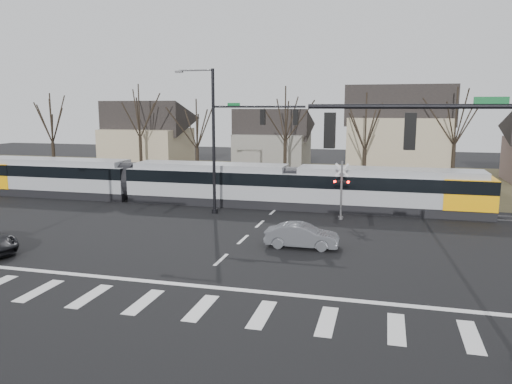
# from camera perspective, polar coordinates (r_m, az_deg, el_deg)

# --- Properties ---
(ground) EXTENTS (140.00, 140.00, 0.00)m
(ground) POSITION_cam_1_polar(r_m,az_deg,el_deg) (23.57, -5.57, -9.12)
(ground) COLOR black
(grass_verge) EXTENTS (140.00, 28.00, 0.01)m
(grass_verge) POSITION_cam_1_polar(r_m,az_deg,el_deg) (54.02, 6.14, 1.58)
(grass_verge) COLOR #38331E
(grass_verge) RESTS_ON ground
(crosswalk) EXTENTS (27.00, 2.60, 0.01)m
(crosswalk) POSITION_cam_1_polar(r_m,az_deg,el_deg) (20.10, -9.58, -12.59)
(crosswalk) COLOR silver
(crosswalk) RESTS_ON ground
(stop_line) EXTENTS (28.00, 0.35, 0.01)m
(stop_line) POSITION_cam_1_polar(r_m,az_deg,el_deg) (21.98, -7.21, -10.55)
(stop_line) COLOR silver
(stop_line) RESTS_ON ground
(lane_dashes) EXTENTS (0.18, 30.00, 0.01)m
(lane_dashes) POSITION_cam_1_polar(r_m,az_deg,el_deg) (38.48, 2.62, -1.67)
(lane_dashes) COLOR silver
(lane_dashes) RESTS_ON ground
(rail_pair) EXTENTS (90.00, 1.52, 0.06)m
(rail_pair) POSITION_cam_1_polar(r_m,az_deg,el_deg) (38.28, 2.56, -1.69)
(rail_pair) COLOR #59595E
(rail_pair) RESTS_ON ground
(tram) EXTENTS (42.05, 3.12, 3.19)m
(tram) POSITION_cam_1_polar(r_m,az_deg,el_deg) (39.74, -5.45, 1.20)
(tram) COLOR gray
(tram) RESTS_ON ground
(sedan) EXTENTS (1.53, 4.05, 1.32)m
(sedan) POSITION_cam_1_polar(r_m,az_deg,el_deg) (27.38, 5.27, -4.99)
(sedan) COLOR #515359
(sedan) RESTS_ON ground
(signal_pole_near_right) EXTENTS (6.72, 0.44, 8.00)m
(signal_pole_near_right) POSITION_cam_1_polar(r_m,az_deg,el_deg) (15.30, 23.19, -0.19)
(signal_pole_near_right) COLOR black
(signal_pole_near_right) RESTS_ON ground
(signal_pole_far) EXTENTS (9.28, 0.44, 10.20)m
(signal_pole_far) POSITION_cam_1_polar(r_m,az_deg,el_deg) (34.98, -2.39, 6.60)
(signal_pole_far) COLOR black
(signal_pole_far) RESTS_ON ground
(rail_crossing_signal) EXTENTS (1.08, 0.36, 4.00)m
(rail_crossing_signal) POSITION_cam_1_polar(r_m,az_deg,el_deg) (34.30, 9.72, -0.00)
(rail_crossing_signal) COLOR #59595B
(rail_crossing_signal) RESTS_ON ground
(tree_row) EXTENTS (59.20, 7.20, 10.00)m
(tree_row) POSITION_cam_1_polar(r_m,az_deg,el_deg) (47.34, 7.58, 6.49)
(tree_row) COLOR black
(tree_row) RESTS_ON ground
(house_a) EXTENTS (9.72, 8.64, 8.60)m
(house_a) POSITION_cam_1_polar(r_m,az_deg,el_deg) (61.62, -12.34, 6.58)
(house_a) COLOR tan
(house_a) RESTS_ON ground
(house_b) EXTENTS (8.64, 7.56, 7.65)m
(house_b) POSITION_cam_1_polar(r_m,az_deg,el_deg) (58.44, 1.91, 6.15)
(house_b) COLOR slate
(house_b) RESTS_ON ground
(house_c) EXTENTS (10.80, 8.64, 10.10)m
(house_c) POSITION_cam_1_polar(r_m,az_deg,el_deg) (53.99, 15.96, 6.84)
(house_c) COLOR tan
(house_c) RESTS_ON ground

